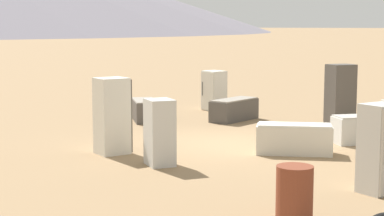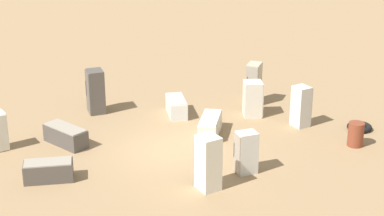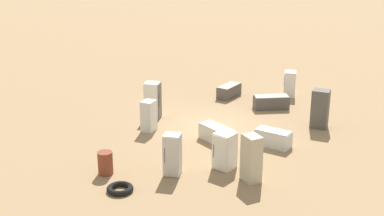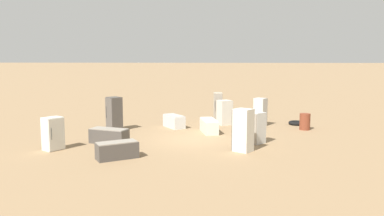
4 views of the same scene
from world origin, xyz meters
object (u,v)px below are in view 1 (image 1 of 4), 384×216
at_px(discarded_fridge_5, 145,110).
at_px(discarded_fridge_0, 363,129).
at_px(discarded_fridge_8, 112,116).
at_px(discarded_fridge_4, 380,149).
at_px(rusty_barrel, 294,195).
at_px(discarded_fridge_3, 159,132).
at_px(discarded_fridge_1, 214,91).
at_px(discarded_fridge_7, 294,139).
at_px(discarded_fridge_9, 340,94).
at_px(discarded_fridge_6, 234,110).

bearing_deg(discarded_fridge_5, discarded_fridge_0, -44.19).
bearing_deg(discarded_fridge_8, discarded_fridge_4, 22.17).
distance_m(discarded_fridge_5, discarded_fridge_8, 5.42).
xyz_separation_m(discarded_fridge_4, rusty_barrel, (-2.46, 0.95, -0.38)).
height_order(discarded_fridge_4, rusty_barrel, discarded_fridge_4).
bearing_deg(discarded_fridge_3, discarded_fridge_1, 58.61).
xyz_separation_m(discarded_fridge_3, discarded_fridge_7, (2.49, -2.42, -0.38)).
xyz_separation_m(discarded_fridge_3, discarded_fridge_9, (7.87, -2.41, 0.20)).
relative_size(discarded_fridge_1, discarded_fridge_8, 0.78).
xyz_separation_m(discarded_fridge_7, discarded_fridge_8, (-1.81, 4.06, 0.57)).
bearing_deg(discarded_fridge_1, rusty_barrel, 149.08).
xyz_separation_m(discarded_fridge_6, discarded_fridge_8, (-6.33, 0.77, 0.58)).
distance_m(discarded_fridge_0, discarded_fridge_8, 6.69).
bearing_deg(discarded_fridge_0, discarded_fridge_3, -75.49).
distance_m(discarded_fridge_1, rusty_barrel, 13.50).
bearing_deg(discarded_fridge_4, discarded_fridge_0, -134.69).
xyz_separation_m(discarded_fridge_1, discarded_fridge_9, (-1.15, -4.85, 0.21)).
relative_size(discarded_fridge_0, discarded_fridge_7, 0.86).
bearing_deg(discarded_fridge_5, discarded_fridge_3, -94.13).
bearing_deg(discarded_fridge_1, discarded_fridge_8, 126.39).
xyz_separation_m(discarded_fridge_5, discarded_fridge_9, (2.14, -5.94, 0.60)).
xyz_separation_m(discarded_fridge_1, discarded_fridge_3, (-9.02, -2.44, 0.02)).
bearing_deg(discarded_fridge_1, discarded_fridge_5, 102.56).
bearing_deg(discarded_fridge_4, rusty_barrel, 11.12).
relative_size(discarded_fridge_4, discarded_fridge_8, 0.90).
relative_size(discarded_fridge_3, discarded_fridge_8, 0.80).
bearing_deg(rusty_barrel, discarded_fridge_8, 57.38).
bearing_deg(rusty_barrel, discarded_fridge_4, -21.14).
xyz_separation_m(discarded_fridge_7, rusty_barrel, (-5.38, -1.51, 0.10)).
relative_size(discarded_fridge_3, discarded_fridge_4, 0.89).
relative_size(discarded_fridge_3, rusty_barrel, 1.61).
relative_size(discarded_fridge_6, discarded_fridge_7, 1.01).
bearing_deg(discarded_fridge_4, discarded_fridge_1, -109.97).
bearing_deg(discarded_fridge_1, discarded_fridge_9, -162.36).
bearing_deg(discarded_fridge_9, discarded_fridge_3, -153.44).
xyz_separation_m(discarded_fridge_1, discarded_fridge_6, (-2.00, -1.56, -0.37)).
height_order(discarded_fridge_4, discarded_fridge_7, discarded_fridge_4).
relative_size(discarded_fridge_4, discarded_fridge_7, 0.87).
distance_m(discarded_fridge_5, rusty_barrel, 11.40).
bearing_deg(discarded_fridge_8, discarded_fridge_3, 9.38).
distance_m(discarded_fridge_1, discarded_fridge_6, 2.57).
height_order(discarded_fridge_1, discarded_fridge_6, discarded_fridge_1).
distance_m(discarded_fridge_4, discarded_fridge_6, 9.42).
bearing_deg(discarded_fridge_8, discarded_fridge_7, 55.77).
relative_size(discarded_fridge_5, discarded_fridge_9, 0.92).
relative_size(discarded_fridge_7, discarded_fridge_8, 1.05).
relative_size(discarded_fridge_1, discarded_fridge_6, 0.74).
height_order(discarded_fridge_0, discarded_fridge_7, discarded_fridge_0).
bearing_deg(discarded_fridge_9, rusty_barrel, -128.41).
bearing_deg(discarded_fridge_5, discarded_fridge_6, -10.00).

